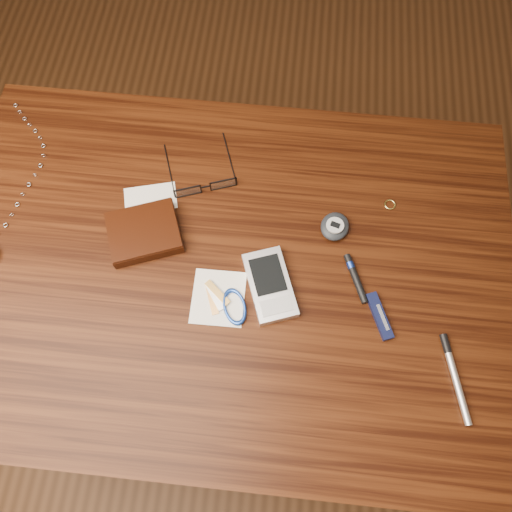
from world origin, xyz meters
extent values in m
plane|color=#472814|center=(0.00, 0.00, 0.00)|extent=(3.80, 3.80, 0.00)
cube|color=#321508|center=(0.00, 0.00, 0.73)|extent=(1.00, 0.70, 0.03)
cylinder|color=#4C2814|center=(-0.45, -0.30, 0.36)|extent=(0.05, 0.05, 0.71)
cylinder|color=#4C2814|center=(0.45, -0.30, 0.36)|extent=(0.05, 0.05, 0.71)
cylinder|color=#4C2814|center=(-0.45, 0.30, 0.36)|extent=(0.05, 0.05, 0.71)
cylinder|color=#4C2814|center=(0.45, 0.30, 0.36)|extent=(0.05, 0.05, 0.71)
cube|color=black|center=(-0.15, 0.04, 0.76)|extent=(0.15, 0.14, 0.02)
cube|color=black|center=(-0.15, 0.04, 0.77)|extent=(0.15, 0.13, 0.00)
cube|color=silver|center=(-0.16, 0.12, 0.75)|extent=(0.11, 0.08, 0.00)
cube|color=black|center=(-0.09, 0.13, 0.76)|extent=(0.05, 0.02, 0.03)
cube|color=silver|center=(-0.09, 0.13, 0.76)|extent=(0.04, 0.02, 0.02)
cylinder|color=black|center=(-0.13, 0.18, 0.75)|extent=(0.04, 0.11, 0.00)
cube|color=black|center=(-0.03, 0.15, 0.76)|extent=(0.05, 0.02, 0.03)
cube|color=silver|center=(-0.03, 0.15, 0.76)|extent=(0.04, 0.02, 0.02)
cylinder|color=black|center=(-0.02, 0.22, 0.75)|extent=(0.04, 0.11, 0.00)
cube|color=black|center=(-0.06, 0.14, 0.77)|extent=(0.02, 0.01, 0.00)
torus|color=#CDB95C|center=(0.28, 0.15, 0.75)|extent=(0.02, 0.02, 0.00)
torus|color=silver|center=(-0.40, 0.04, 0.75)|extent=(0.01, 0.01, 0.00)
torus|color=silver|center=(-0.40, 0.06, 0.75)|extent=(0.01, 0.01, 0.01)
torus|color=silver|center=(-0.39, 0.08, 0.75)|extent=(0.01, 0.01, 0.00)
torus|color=silver|center=(-0.39, 0.10, 0.75)|extent=(0.01, 0.01, 0.01)
torus|color=silver|center=(-0.39, 0.12, 0.75)|extent=(0.01, 0.01, 0.00)
torus|color=silver|center=(-0.38, 0.14, 0.75)|extent=(0.01, 0.00, 0.01)
torus|color=silver|center=(-0.38, 0.17, 0.75)|extent=(0.01, 0.01, 0.00)
torus|color=silver|center=(-0.38, 0.19, 0.75)|extent=(0.01, 0.00, 0.01)
torus|color=silver|center=(-0.38, 0.21, 0.75)|extent=(0.01, 0.01, 0.00)
torus|color=silver|center=(-0.39, 0.23, 0.75)|extent=(0.01, 0.01, 0.01)
torus|color=silver|center=(-0.41, 0.24, 0.75)|extent=(0.01, 0.01, 0.00)
torus|color=silver|center=(-0.42, 0.25, 0.75)|extent=(0.01, 0.01, 0.01)
torus|color=silver|center=(-0.44, 0.27, 0.75)|extent=(0.01, 0.01, 0.00)
torus|color=silver|center=(-0.45, 0.28, 0.75)|extent=(0.01, 0.01, 0.01)
torus|color=silver|center=(-0.46, 0.30, 0.75)|extent=(0.01, 0.01, 0.00)
cube|color=silver|center=(0.08, -0.03, 0.76)|extent=(0.11, 0.14, 0.02)
cube|color=black|center=(0.07, -0.02, 0.77)|extent=(0.07, 0.08, 0.00)
cube|color=#AEB0B7|center=(0.09, -0.07, 0.77)|extent=(0.06, 0.04, 0.00)
ellipsoid|color=#21252C|center=(0.18, 0.09, 0.76)|extent=(0.06, 0.07, 0.02)
cylinder|color=#ACB0B4|center=(0.18, 0.09, 0.77)|extent=(0.03, 0.03, 0.00)
cube|color=black|center=(0.18, 0.09, 0.77)|extent=(0.02, 0.01, 0.00)
cube|color=white|center=(-0.01, -0.06, 0.75)|extent=(0.09, 0.10, 0.00)
torus|color=#1D43AA|center=(0.02, -0.07, 0.75)|extent=(0.07, 0.07, 0.01)
cube|color=#AA763C|center=(-0.02, -0.06, 0.75)|extent=(0.03, 0.05, 0.00)
cube|color=silver|center=(-0.01, -0.06, 0.75)|extent=(0.04, 0.05, 0.00)
cube|color=#A87E3B|center=(-0.01, -0.05, 0.76)|extent=(0.05, 0.04, 0.00)
cube|color=#0A0E33|center=(0.26, -0.06, 0.75)|extent=(0.05, 0.08, 0.01)
cube|color=silver|center=(0.27, -0.07, 0.76)|extent=(0.02, 0.04, 0.00)
cylinder|color=silver|center=(0.38, -0.15, 0.76)|extent=(0.04, 0.14, 0.01)
cylinder|color=black|center=(0.37, -0.10, 0.76)|extent=(0.02, 0.03, 0.01)
cylinder|color=black|center=(0.22, 0.00, 0.76)|extent=(0.04, 0.09, 0.01)
cylinder|color=#1B369F|center=(0.21, 0.02, 0.76)|extent=(0.02, 0.02, 0.01)
camera|label=1|loc=(0.08, -0.31, 1.55)|focal=35.00mm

